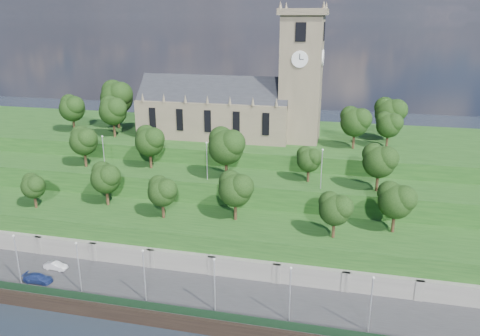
# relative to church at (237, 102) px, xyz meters

# --- Properties ---
(ground) EXTENTS (320.00, 320.00, 0.00)m
(ground) POSITION_rel_church_xyz_m (-0.79, -45.98, -22.52)
(ground) COLOR black
(ground) RESTS_ON ground
(promenade) EXTENTS (160.00, 12.00, 2.00)m
(promenade) POSITION_rel_church_xyz_m (-0.79, -39.98, -21.52)
(promenade) COLOR #2D2D30
(promenade) RESTS_ON ground
(quay_wall) EXTENTS (160.00, 0.50, 2.20)m
(quay_wall) POSITION_rel_church_xyz_m (-0.79, -46.03, -21.42)
(quay_wall) COLOR black
(quay_wall) RESTS_ON ground
(fence) EXTENTS (160.00, 0.10, 1.20)m
(fence) POSITION_rel_church_xyz_m (-0.79, -45.38, -19.92)
(fence) COLOR black
(fence) RESTS_ON promenade
(retaining_wall) EXTENTS (160.00, 2.10, 5.00)m
(retaining_wall) POSITION_rel_church_xyz_m (-0.79, -34.01, -20.02)
(retaining_wall) COLOR slate
(retaining_wall) RESTS_ON ground
(embankment_lower) EXTENTS (160.00, 12.00, 8.00)m
(embankment_lower) POSITION_rel_church_xyz_m (-0.79, -27.98, -18.52)
(embankment_lower) COLOR #1B4316
(embankment_lower) RESTS_ON ground
(embankment_upper) EXTENTS (160.00, 10.00, 12.00)m
(embankment_upper) POSITION_rel_church_xyz_m (-0.79, -16.98, -16.52)
(embankment_upper) COLOR #1B4316
(embankment_upper) RESTS_ON ground
(hilltop) EXTENTS (160.00, 32.00, 15.00)m
(hilltop) POSITION_rel_church_xyz_m (-0.79, 4.02, -15.02)
(hilltop) COLOR #1B4316
(hilltop) RESTS_ON ground
(church) EXTENTS (38.60, 12.35, 27.60)m
(church) POSITION_rel_church_xyz_m (0.00, 0.00, 0.00)
(church) COLOR brown
(church) RESTS_ON hilltop
(trees_lower) EXTENTS (65.07, 9.06, 8.22)m
(trees_lower) POSITION_rel_church_xyz_m (4.07, -27.59, -9.37)
(trees_lower) COLOR #312113
(trees_lower) RESTS_ON embankment_lower
(trees_upper) EXTENTS (60.23, 8.93, 9.43)m
(trees_upper) POSITION_rel_church_xyz_m (0.15, -17.97, -4.85)
(trees_upper) COLOR #312113
(trees_upper) RESTS_ON embankment_upper
(trees_hilltop) EXTENTS (74.44, 15.96, 11.01)m
(trees_hilltop) POSITION_rel_church_xyz_m (-6.84, -0.88, -1.22)
(trees_hilltop) COLOR #312113
(trees_hilltop) RESTS_ON hilltop
(lamp_posts_promenade) EXTENTS (60.36, 0.36, 7.91)m
(lamp_posts_promenade) POSITION_rel_church_xyz_m (-2.79, -43.48, -15.96)
(lamp_posts_promenade) COLOR #B2B2B7
(lamp_posts_promenade) RESTS_ON promenade
(lamp_posts_upper) EXTENTS (40.36, 0.36, 6.99)m
(lamp_posts_upper) POSITION_rel_church_xyz_m (-0.79, -19.98, -6.43)
(lamp_posts_upper) COLOR #B2B2B7
(lamp_posts_upper) RESTS_ON embankment_upper
(car_middle) EXTENTS (3.73, 1.42, 1.22)m
(car_middle) POSITION_rel_church_xyz_m (-20.06, -38.82, -19.91)
(car_middle) COLOR #AAAAAF
(car_middle) RESTS_ON promenade
(car_right) EXTENTS (4.46, 1.86, 1.29)m
(car_right) POSITION_rel_church_xyz_m (-20.43, -42.70, -19.88)
(car_right) COLOR navy
(car_right) RESTS_ON promenade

